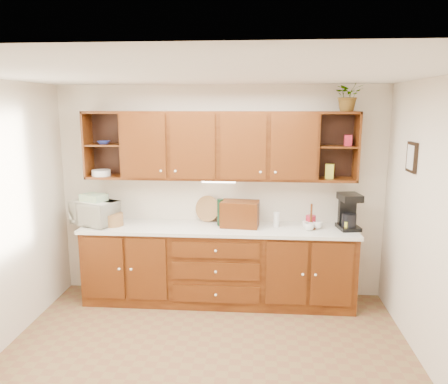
% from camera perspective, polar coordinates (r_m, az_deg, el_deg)
% --- Properties ---
extents(floor, '(4.00, 4.00, 0.00)m').
position_cam_1_polar(floor, '(4.27, -2.67, -22.23)').
color(floor, brown).
rests_on(floor, ground).
extents(ceiling, '(4.00, 4.00, 0.00)m').
position_cam_1_polar(ceiling, '(3.57, -3.06, 15.19)').
color(ceiling, white).
rests_on(ceiling, back_wall).
extents(back_wall, '(4.00, 0.00, 4.00)m').
position_cam_1_polar(back_wall, '(5.41, -0.49, -0.01)').
color(back_wall, beige).
rests_on(back_wall, floor).
extents(right_wall, '(0.00, 3.50, 3.50)m').
position_cam_1_polar(right_wall, '(3.99, 27.08, -5.31)').
color(right_wall, beige).
rests_on(right_wall, floor).
extents(base_cabinets, '(3.20, 0.60, 0.90)m').
position_cam_1_polar(base_cabinets, '(5.35, -0.75, -9.60)').
color(base_cabinets, '#361406').
rests_on(base_cabinets, floor).
extents(countertop, '(3.24, 0.64, 0.04)m').
position_cam_1_polar(countertop, '(5.20, -0.78, -4.79)').
color(countertop, white).
rests_on(countertop, base_cabinets).
extents(upper_cabinets, '(3.20, 0.33, 0.80)m').
position_cam_1_polar(upper_cabinets, '(5.16, -0.55, 6.11)').
color(upper_cabinets, '#361406').
rests_on(upper_cabinets, back_wall).
extents(undercabinet_light, '(0.40, 0.05, 0.02)m').
position_cam_1_polar(undercabinet_light, '(5.16, -0.70, 1.38)').
color(undercabinet_light, white).
rests_on(undercabinet_light, upper_cabinets).
extents(framed_picture, '(0.03, 0.24, 0.30)m').
position_cam_1_polar(framed_picture, '(4.71, 23.33, 4.19)').
color(framed_picture, black).
rests_on(framed_picture, right_wall).
extents(wicker_basket, '(0.31, 0.31, 0.15)m').
position_cam_1_polar(wicker_basket, '(5.40, -14.27, -3.50)').
color(wicker_basket, '#97683F').
rests_on(wicker_basket, countertop).
extents(microwave, '(0.62, 0.53, 0.29)m').
position_cam_1_polar(microwave, '(5.50, -16.55, -2.60)').
color(microwave, beige).
rests_on(microwave, countertop).
extents(towel_stack, '(0.34, 0.30, 0.08)m').
position_cam_1_polar(towel_stack, '(5.46, -16.66, -0.70)').
color(towel_stack, '#CCC960').
rests_on(towel_stack, microwave).
extents(wine_bottle, '(0.10, 0.10, 0.32)m').
position_cam_1_polar(wine_bottle, '(5.21, -0.50, -2.67)').
color(wine_bottle, black).
rests_on(wine_bottle, countertop).
extents(woven_tray, '(0.33, 0.20, 0.32)m').
position_cam_1_polar(woven_tray, '(5.44, -2.18, -3.73)').
color(woven_tray, '#97683F').
rests_on(woven_tray, countertop).
extents(bread_box, '(0.46, 0.32, 0.31)m').
position_cam_1_polar(bread_box, '(5.17, 2.09, -2.88)').
color(bread_box, '#361406').
rests_on(bread_box, countertop).
extents(mug_tree, '(0.26, 0.26, 0.30)m').
position_cam_1_polar(mug_tree, '(5.20, 11.27, -4.24)').
color(mug_tree, '#361406').
rests_on(mug_tree, countertop).
extents(canister_red, '(0.13, 0.13, 0.14)m').
position_cam_1_polar(canister_red, '(5.26, 11.25, -3.78)').
color(canister_red, '#B0192D').
rests_on(canister_red, countertop).
extents(canister_white, '(0.09, 0.09, 0.18)m').
position_cam_1_polar(canister_white, '(5.21, 6.86, -3.59)').
color(canister_white, white).
rests_on(canister_white, countertop).
extents(canister_yellow, '(0.10, 0.10, 0.11)m').
position_cam_1_polar(canister_yellow, '(5.22, 15.78, -4.28)').
color(canister_yellow, gold).
rests_on(canister_yellow, countertop).
extents(coffee_maker, '(0.27, 0.32, 0.42)m').
position_cam_1_polar(coffee_maker, '(5.27, 15.96, -2.51)').
color(coffee_maker, black).
rests_on(coffee_maker, countertop).
extents(bowl_stack, '(0.15, 0.15, 0.04)m').
position_cam_1_polar(bowl_stack, '(5.45, -15.42, 6.25)').
color(bowl_stack, '#283593').
rests_on(bowl_stack, upper_cabinets).
extents(plate_stack, '(0.29, 0.29, 0.07)m').
position_cam_1_polar(plate_stack, '(5.48, -15.75, 2.43)').
color(plate_stack, white).
rests_on(plate_stack, upper_cabinets).
extents(pantry_box_yellow, '(0.11, 0.10, 0.17)m').
position_cam_1_polar(pantry_box_yellow, '(5.22, 13.64, 2.65)').
color(pantry_box_yellow, gold).
rests_on(pantry_box_yellow, upper_cabinets).
extents(pantry_box_red, '(0.09, 0.08, 0.12)m').
position_cam_1_polar(pantry_box_red, '(5.22, 15.89, 6.50)').
color(pantry_box_red, '#B0192D').
rests_on(pantry_box_red, upper_cabinets).
extents(potted_plant, '(0.38, 0.35, 0.36)m').
position_cam_1_polar(potted_plant, '(5.18, 15.94, 12.10)').
color(potted_plant, '#999999').
rests_on(potted_plant, upper_cabinets).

